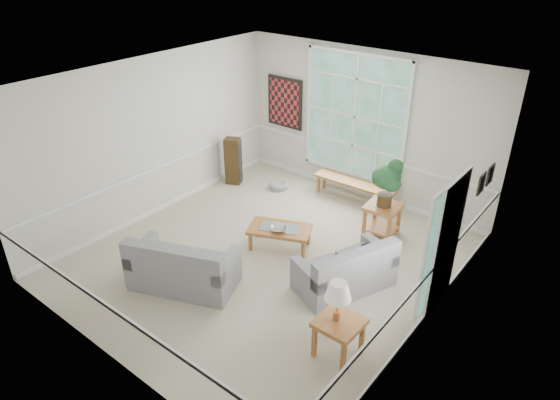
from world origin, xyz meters
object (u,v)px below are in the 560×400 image
(loveseat_right, at_px, (345,265))
(loveseat_front, at_px, (183,261))
(end_table, at_px, (382,219))
(side_table, at_px, (338,338))
(coffee_table, at_px, (280,237))

(loveseat_right, distance_m, loveseat_front, 2.47)
(loveseat_right, relative_size, end_table, 2.54)
(end_table, height_order, side_table, end_table)
(side_table, bearing_deg, end_table, 108.16)
(loveseat_front, height_order, side_table, loveseat_front)
(loveseat_front, bearing_deg, loveseat_right, 15.51)
(loveseat_right, height_order, coffee_table, loveseat_right)
(loveseat_front, xyz_separation_m, end_table, (1.68, 3.23, -0.14))
(end_table, bearing_deg, coffee_table, -127.75)
(loveseat_front, relative_size, end_table, 2.72)
(loveseat_front, bearing_deg, coffee_table, 51.75)
(loveseat_right, xyz_separation_m, loveseat_front, (-1.97, -1.49, 0.03))
(loveseat_front, bearing_deg, end_table, 40.86)
(loveseat_right, xyz_separation_m, coffee_table, (-1.45, 0.24, -0.20))
(loveseat_right, distance_m, end_table, 1.77)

